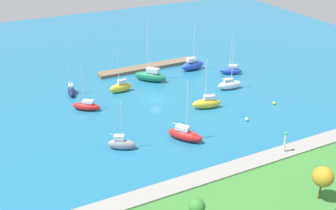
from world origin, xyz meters
TOP-DOWN VIEW (x-y plane):
  - water at (0.00, 0.00)m, footprint 160.00×160.00m
  - pier_dock at (-5.50, -17.12)m, footprint 25.54×3.13m
  - breakwater at (0.00, 29.32)m, footprint 70.39×3.12m
  - shoreline_park at (0.00, 36.95)m, footprint 60.30×12.09m
  - harbor_beacon at (-9.84, 29.32)m, footprint 0.56×0.56m
  - park_tree_west at (-6.62, 40.35)m, footprint 2.87×2.87m
  - park_tree_east at (11.25, 37.36)m, footprint 2.12×2.12m
  - sailboat_red_by_breakwater at (14.67, -1.84)m, footprint 5.81×4.87m
  - sailboat_yellow_along_channel at (-7.82, 8.24)m, footprint 6.23×3.28m
  - sailboat_blue_far_north at (-15.47, -11.49)m, footprint 6.32×2.47m
  - sailboat_navy_inner_mooring at (15.62, -10.73)m, footprint 2.38×5.25m
  - sailboat_green_far_south at (-3.03, -9.63)m, footprint 7.34×7.12m
  - sailboat_gray_off_beacon at (13.19, 14.91)m, footprint 4.96×3.74m
  - sailboat_white_center_basin at (-17.39, 2.43)m, footprint 5.91×2.64m
  - sailboat_red_lone_south at (2.03, 17.08)m, footprint 5.79×6.50m
  - sailboat_yellow_near_pier at (5.36, -7.01)m, footprint 5.23×1.61m
  - sailboat_blue_lone_north at (-22.67, -4.83)m, footprint 5.53×4.07m
  - mooring_buoy_white at (-12.08, 16.27)m, footprint 0.73×0.73m
  - mooring_buoy_yellow at (-21.47, 13.05)m, footprint 0.63×0.63m

SIDE VIEW (x-z plane):
  - water at x=0.00m, z-range 0.00..0.00m
  - mooring_buoy_yellow at x=-21.47m, z-range 0.00..0.63m
  - mooring_buoy_white at x=-12.08m, z-range 0.00..0.73m
  - pier_dock at x=-5.50m, z-range 0.00..0.83m
  - shoreline_park at x=0.00m, z-range 0.00..1.14m
  - breakwater at x=0.00m, z-range 0.00..1.40m
  - sailboat_navy_inner_mooring at x=15.62m, z-range -3.89..5.72m
  - sailboat_red_by_breakwater at x=14.67m, z-range -3.68..5.58m
  - sailboat_blue_lone_north at x=-22.67m, z-range -4.04..6.06m
  - sailboat_gray_off_beacon at x=13.19m, z-range -3.50..5.70m
  - sailboat_red_lone_south at x=2.03m, z-range -4.57..6.83m
  - sailboat_white_center_basin at x=-17.39m, z-range -4.02..6.31m
  - sailboat_yellow_near_pier at x=5.36m, z-range -3.91..6.28m
  - sailboat_yellow_along_channel at x=-7.82m, z-range -4.09..6.52m
  - sailboat_blue_far_north at x=-15.47m, z-range -4.40..7.04m
  - sailboat_green_far_south at x=-3.03m, z-range -5.91..8.64m
  - harbor_beacon at x=-9.84m, z-range 1.68..5.41m
  - park_tree_east at x=11.25m, z-range 2.12..6.26m
  - park_tree_west at x=-6.62m, z-range 2.27..7.44m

